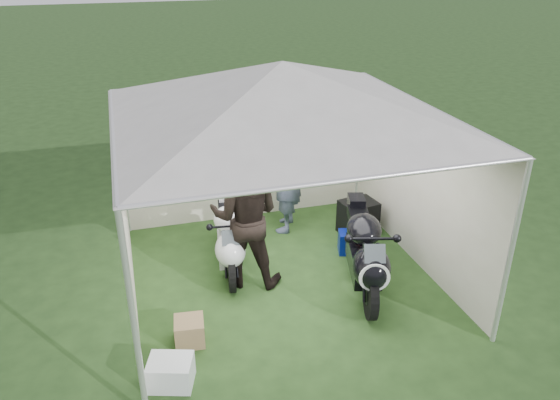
{
  "coord_description": "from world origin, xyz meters",
  "views": [
    {
      "loc": [
        -1.86,
        -6.19,
        4.26
      ],
      "look_at": [
        0.07,
        0.35,
        1.03
      ],
      "focal_mm": 35.0,
      "sensor_mm": 36.0,
      "label": 1
    }
  ],
  "objects_px": {
    "person_dark_jacket": "(245,216)",
    "crate_1": "(190,331)",
    "paddock_stand": "(353,242)",
    "motorcycle_white": "(229,237)",
    "canopy_tent": "(282,96)",
    "crate_0": "(171,372)",
    "equipment_box": "(358,217)",
    "person_blue_jacket": "(286,171)",
    "motorcycle_black": "(365,251)"
  },
  "relations": [
    {
      "from": "person_dark_jacket",
      "to": "crate_1",
      "type": "xyz_separation_m",
      "value": [
        -0.94,
        -1.08,
        -0.84
      ]
    },
    {
      "from": "paddock_stand",
      "to": "motorcycle_white",
      "type": "bearing_deg",
      "value": 177.53
    },
    {
      "from": "canopy_tent",
      "to": "crate_0",
      "type": "distance_m",
      "value": 3.4
    },
    {
      "from": "equipment_box",
      "to": "person_dark_jacket",
      "type": "bearing_deg",
      "value": -157.92
    },
    {
      "from": "crate_0",
      "to": "paddock_stand",
      "type": "bearing_deg",
      "value": 33.94
    },
    {
      "from": "canopy_tent",
      "to": "motorcycle_white",
      "type": "bearing_deg",
      "value": 148.41
    },
    {
      "from": "canopy_tent",
      "to": "paddock_stand",
      "type": "xyz_separation_m",
      "value": [
        1.23,
        0.32,
        -2.41
      ]
    },
    {
      "from": "person_dark_jacket",
      "to": "motorcycle_white",
      "type": "bearing_deg",
      "value": -43.31
    },
    {
      "from": "person_dark_jacket",
      "to": "crate_0",
      "type": "xyz_separation_m",
      "value": [
        -1.23,
        -1.7,
        -0.84
      ]
    },
    {
      "from": "motorcycle_white",
      "to": "equipment_box",
      "type": "height_order",
      "value": "motorcycle_white"
    },
    {
      "from": "paddock_stand",
      "to": "person_blue_jacket",
      "type": "height_order",
      "value": "person_blue_jacket"
    },
    {
      "from": "person_dark_jacket",
      "to": "crate_1",
      "type": "distance_m",
      "value": 1.66
    },
    {
      "from": "person_blue_jacket",
      "to": "crate_1",
      "type": "relative_size",
      "value": 5.88
    },
    {
      "from": "person_blue_jacket",
      "to": "equipment_box",
      "type": "relative_size",
      "value": 3.64
    },
    {
      "from": "motorcycle_white",
      "to": "person_dark_jacket",
      "type": "relative_size",
      "value": 0.93
    },
    {
      "from": "equipment_box",
      "to": "motorcycle_black",
      "type": "bearing_deg",
      "value": -111.27
    },
    {
      "from": "person_blue_jacket",
      "to": "crate_1",
      "type": "distance_m",
      "value": 3.17
    },
    {
      "from": "person_blue_jacket",
      "to": "equipment_box",
      "type": "xyz_separation_m",
      "value": [
        1.06,
        -0.49,
        -0.72
      ]
    },
    {
      "from": "equipment_box",
      "to": "canopy_tent",
      "type": "bearing_deg",
      "value": -150.83
    },
    {
      "from": "person_dark_jacket",
      "to": "equipment_box",
      "type": "xyz_separation_m",
      "value": [
        2.02,
        0.82,
        -0.71
      ]
    },
    {
      "from": "person_dark_jacket",
      "to": "equipment_box",
      "type": "bearing_deg",
      "value": -135.33
    },
    {
      "from": "person_blue_jacket",
      "to": "crate_1",
      "type": "xyz_separation_m",
      "value": [
        -1.9,
        -2.39,
        -0.85
      ]
    },
    {
      "from": "person_dark_jacket",
      "to": "crate_0",
      "type": "distance_m",
      "value": 2.25
    },
    {
      "from": "paddock_stand",
      "to": "crate_0",
      "type": "distance_m",
      "value": 3.55
    },
    {
      "from": "person_blue_jacket",
      "to": "crate_0",
      "type": "distance_m",
      "value": 3.82
    },
    {
      "from": "person_blue_jacket",
      "to": "paddock_stand",
      "type": "bearing_deg",
      "value": 59.4
    },
    {
      "from": "motorcycle_white",
      "to": "paddock_stand",
      "type": "bearing_deg",
      "value": 6.16
    },
    {
      "from": "equipment_box",
      "to": "crate_1",
      "type": "distance_m",
      "value": 3.52
    },
    {
      "from": "motorcycle_black",
      "to": "paddock_stand",
      "type": "xyz_separation_m",
      "value": [
        0.26,
        0.92,
        -0.41
      ]
    },
    {
      "from": "canopy_tent",
      "to": "equipment_box",
      "type": "xyz_separation_m",
      "value": [
        1.53,
        0.86,
        -2.3
      ]
    },
    {
      "from": "equipment_box",
      "to": "crate_1",
      "type": "bearing_deg",
      "value": -147.35
    },
    {
      "from": "motorcycle_black",
      "to": "equipment_box",
      "type": "distance_m",
      "value": 1.59
    },
    {
      "from": "crate_1",
      "to": "motorcycle_white",
      "type": "bearing_deg",
      "value": 61.67
    },
    {
      "from": "motorcycle_white",
      "to": "motorcycle_black",
      "type": "xyz_separation_m",
      "value": [
        1.62,
        -1.0,
        0.07
      ]
    },
    {
      "from": "canopy_tent",
      "to": "crate_1",
      "type": "relative_size",
      "value": 16.63
    },
    {
      "from": "motorcycle_white",
      "to": "person_dark_jacket",
      "type": "bearing_deg",
      "value": -57.28
    },
    {
      "from": "canopy_tent",
      "to": "crate_0",
      "type": "height_order",
      "value": "canopy_tent"
    },
    {
      "from": "crate_0",
      "to": "motorcycle_black",
      "type": "bearing_deg",
      "value": 21.66
    },
    {
      "from": "canopy_tent",
      "to": "crate_1",
      "type": "xyz_separation_m",
      "value": [
        -1.43,
        -1.04,
        -2.42
      ]
    },
    {
      "from": "motorcycle_black",
      "to": "person_blue_jacket",
      "type": "bearing_deg",
      "value": 120.17
    },
    {
      "from": "person_blue_jacket",
      "to": "motorcycle_black",
      "type": "bearing_deg",
      "value": 37.4
    },
    {
      "from": "canopy_tent",
      "to": "paddock_stand",
      "type": "bearing_deg",
      "value": 14.56
    },
    {
      "from": "canopy_tent",
      "to": "crate_1",
      "type": "bearing_deg",
      "value": -143.89
    },
    {
      "from": "person_blue_jacket",
      "to": "canopy_tent",
      "type": "bearing_deg",
      "value": 3.78
    },
    {
      "from": "crate_0",
      "to": "crate_1",
      "type": "xyz_separation_m",
      "value": [
        0.28,
        0.62,
        -0.0
      ]
    },
    {
      "from": "crate_0",
      "to": "crate_1",
      "type": "relative_size",
      "value": 1.35
    },
    {
      "from": "motorcycle_white",
      "to": "person_blue_jacket",
      "type": "bearing_deg",
      "value": 48.77
    },
    {
      "from": "paddock_stand",
      "to": "crate_0",
      "type": "relative_size",
      "value": 0.96
    },
    {
      "from": "person_dark_jacket",
      "to": "person_blue_jacket",
      "type": "bearing_deg",
      "value": -103.62
    },
    {
      "from": "canopy_tent",
      "to": "crate_0",
      "type": "relative_size",
      "value": 12.29
    }
  ]
}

